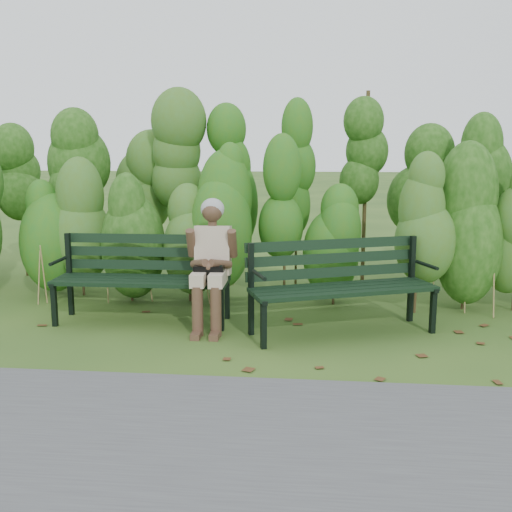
# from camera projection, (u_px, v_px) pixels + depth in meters

# --- Properties ---
(ground) EXTENTS (80.00, 80.00, 0.00)m
(ground) POSITION_uv_depth(u_px,v_px,m) (252.00, 341.00, 5.63)
(ground) COLOR #2D4C1C
(footpath) EXTENTS (60.00, 2.50, 0.01)m
(footpath) POSITION_uv_depth(u_px,v_px,m) (212.00, 460.00, 3.47)
(footpath) COLOR #474749
(footpath) RESTS_ON ground
(hedge_band) EXTENTS (11.04, 1.67, 2.42)m
(hedge_band) POSITION_uv_depth(u_px,v_px,m) (269.00, 192.00, 7.22)
(hedge_band) COLOR #47381E
(hedge_band) RESTS_ON ground
(leaf_litter) EXTENTS (5.62, 2.10, 0.01)m
(leaf_litter) POSITION_uv_depth(u_px,v_px,m) (221.00, 333.00, 5.87)
(leaf_litter) COLOR #56351A
(leaf_litter) RESTS_ON ground
(bench_left) EXTENTS (1.80, 0.61, 0.90)m
(bench_left) POSITION_uv_depth(u_px,v_px,m) (144.00, 271.00, 6.23)
(bench_left) COLOR black
(bench_left) RESTS_ON ground
(bench_right) EXTENTS (1.89, 1.20, 0.90)m
(bench_right) POSITION_uv_depth(u_px,v_px,m) (339.00, 279.00, 5.84)
(bench_right) COLOR black
(bench_right) RESTS_ON ground
(seated_woman) EXTENTS (0.51, 0.74, 1.29)m
(seated_woman) POSITION_uv_depth(u_px,v_px,m) (211.00, 256.00, 5.95)
(seated_woman) COLOR tan
(seated_woman) RESTS_ON ground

